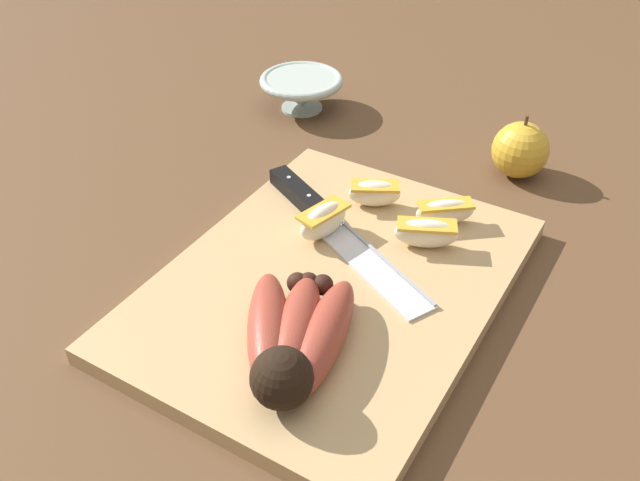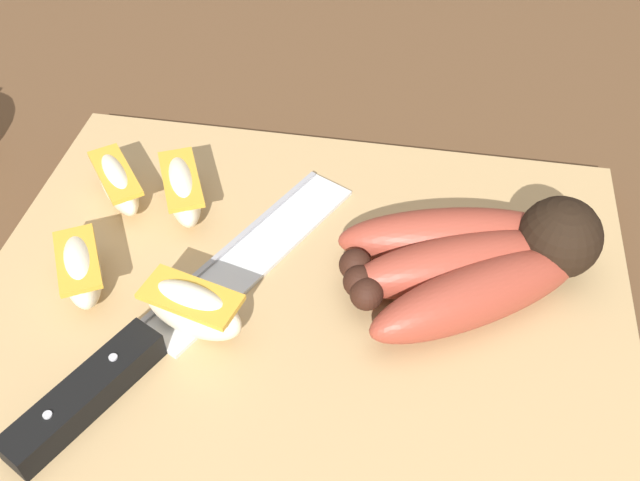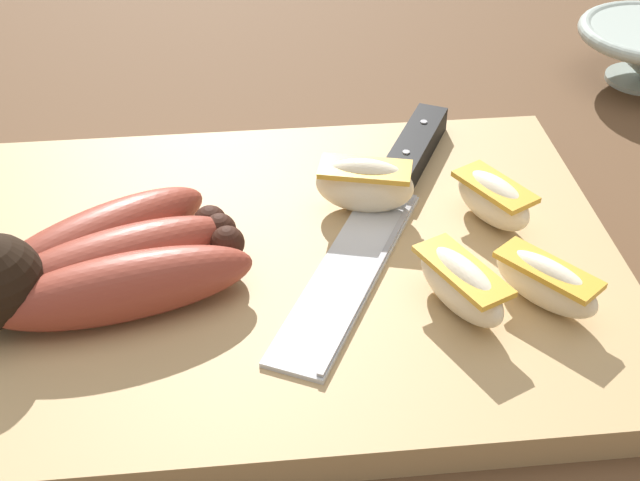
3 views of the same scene
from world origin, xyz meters
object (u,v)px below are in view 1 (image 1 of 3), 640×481
at_px(apple_wedge_middle, 445,211).
at_px(whole_apple, 520,150).
at_px(chefs_knife, 321,215).
at_px(apple_wedge_far, 375,193).
at_px(apple_wedge_near, 426,233).
at_px(ceramic_bowl, 302,90).
at_px(banana_bunch, 294,338).
at_px(apple_wedge_extra, 323,220).

height_order(apple_wedge_middle, whole_apple, whole_apple).
bearing_deg(chefs_knife, apple_wedge_far, 146.92).
height_order(apple_wedge_near, apple_wedge_far, apple_wedge_near).
bearing_deg(apple_wedge_near, whole_apple, 172.39).
bearing_deg(apple_wedge_far, apple_wedge_near, 63.85).
height_order(apple_wedge_middle, ceramic_bowl, same).
xyz_separation_m(banana_bunch, apple_wedge_near, (-0.20, 0.03, -0.00)).
bearing_deg(chefs_knife, apple_wedge_extra, 35.00).
relative_size(chefs_knife, whole_apple, 3.16).
xyz_separation_m(banana_bunch, apple_wedge_middle, (-0.25, 0.04, -0.00)).
bearing_deg(apple_wedge_middle, whole_apple, 170.59).
bearing_deg(whole_apple, apple_wedge_extra, -26.90).
bearing_deg(apple_wedge_middle, ceramic_bowl, -121.55).
relative_size(apple_wedge_extra, ceramic_bowl, 0.56).
xyz_separation_m(chefs_knife, apple_wedge_middle, (-0.06, 0.12, 0.01)).
height_order(banana_bunch, apple_wedge_near, banana_bunch).
xyz_separation_m(apple_wedge_far, ceramic_bowl, (-0.19, -0.22, -0.01)).
relative_size(chefs_knife, ceramic_bowl, 2.16).
relative_size(whole_apple, ceramic_bowl, 0.68).
bearing_deg(banana_bunch, apple_wedge_extra, -157.59).
height_order(chefs_knife, apple_wedge_near, apple_wedge_near).
relative_size(apple_wedge_far, apple_wedge_extra, 0.94).
bearing_deg(chefs_knife, ceramic_bowl, -143.79).
distance_m(banana_bunch, apple_wedge_near, 0.21).
distance_m(apple_wedge_far, apple_wedge_extra, 0.08).
height_order(banana_bunch, whole_apple, whole_apple).
bearing_deg(apple_wedge_middle, apple_wedge_near, -1.09).
relative_size(apple_wedge_near, ceramic_bowl, 0.58).
height_order(apple_wedge_extra, ceramic_bowl, apple_wedge_extra).
distance_m(banana_bunch, apple_wedge_far, 0.25).
bearing_deg(whole_apple, apple_wedge_near, -7.61).
relative_size(banana_bunch, apple_wedge_extra, 2.48).
height_order(apple_wedge_far, whole_apple, whole_apple).
relative_size(banana_bunch, apple_wedge_near, 2.38).
height_order(chefs_knife, apple_wedge_middle, apple_wedge_middle).
height_order(apple_wedge_near, apple_wedge_middle, apple_wedge_near).
distance_m(chefs_knife, apple_wedge_near, 0.12).
relative_size(apple_wedge_near, apple_wedge_far, 1.11).
xyz_separation_m(apple_wedge_middle, ceramic_bowl, (-0.19, -0.30, -0.01)).
distance_m(apple_wedge_middle, apple_wedge_extra, 0.14).
distance_m(apple_wedge_near, apple_wedge_far, 0.09).
bearing_deg(apple_wedge_extra, apple_wedge_middle, 130.25).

